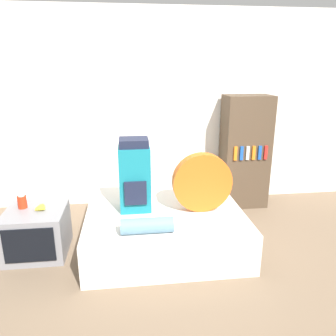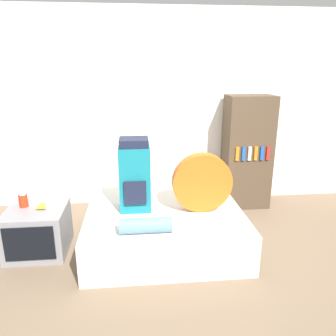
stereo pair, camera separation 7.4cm
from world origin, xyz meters
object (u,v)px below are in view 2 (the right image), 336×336
(bookshelf, at_px, (247,152))
(canister, at_px, (23,200))
(tent_bag, at_px, (202,183))
(sleeping_roll, at_px, (146,225))
(television, at_px, (38,230))
(backpack, at_px, (135,176))

(bookshelf, bearing_deg, canister, -161.23)
(tent_bag, height_order, bookshelf, bookshelf)
(sleeping_roll, xyz_separation_m, television, (-1.11, 0.48, -0.25))
(tent_bag, distance_m, canister, 1.85)
(sleeping_roll, distance_m, bookshelf, 2.07)
(television, height_order, bookshelf, bookshelf)
(television, relative_size, canister, 4.02)
(tent_bag, relative_size, television, 1.04)
(backpack, height_order, bookshelf, bookshelf)
(canister, xyz_separation_m, bookshelf, (2.67, 0.91, 0.21))
(sleeping_roll, xyz_separation_m, canister, (-1.24, 0.57, 0.06))
(tent_bag, bearing_deg, sleeping_roll, -144.12)
(television, distance_m, bookshelf, 2.77)
(sleeping_roll, bearing_deg, television, 156.43)
(backpack, relative_size, television, 1.28)
(canister, height_order, bookshelf, bookshelf)
(sleeping_roll, height_order, canister, canister)
(backpack, relative_size, canister, 5.16)
(tent_bag, distance_m, television, 1.78)
(canister, bearing_deg, tent_bag, -4.13)
(sleeping_roll, distance_m, television, 1.23)
(tent_bag, relative_size, bookshelf, 0.41)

